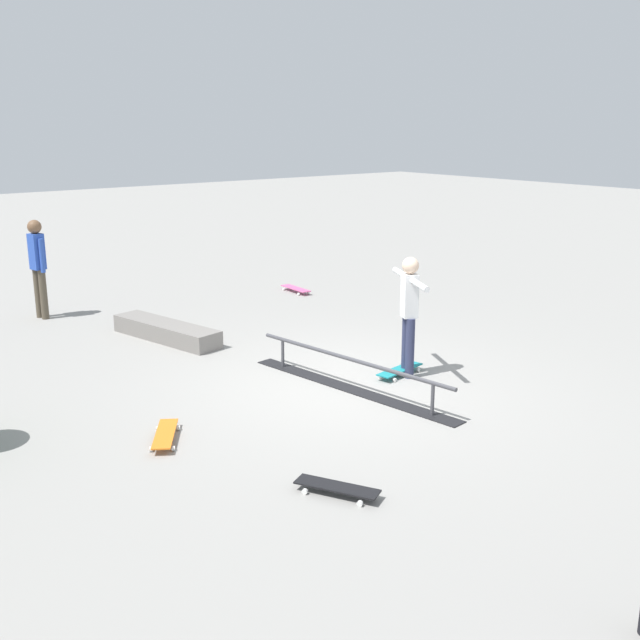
{
  "coord_description": "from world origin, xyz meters",
  "views": [
    {
      "loc": [
        -7.03,
        6.05,
        3.33
      ],
      "look_at": [
        -0.13,
        0.61,
        1.0
      ],
      "focal_mm": 42.43,
      "sensor_mm": 36.0,
      "label": 1
    }
  ],
  "objects_px": {
    "bystander_blue_shirt": "(38,263)",
    "loose_skateboard_orange": "(165,434)",
    "grind_rail": "(351,376)",
    "skate_ledge": "(166,331)",
    "skater_main": "(409,308)",
    "skateboard_main": "(400,370)",
    "loose_skateboard_black": "(337,487)",
    "loose_skateboard_pink": "(296,289)"
  },
  "relations": [
    {
      "from": "skate_ledge",
      "to": "loose_skateboard_orange",
      "type": "height_order",
      "value": "skate_ledge"
    },
    {
      "from": "grind_rail",
      "to": "loose_skateboard_black",
      "type": "height_order",
      "value": "grind_rail"
    },
    {
      "from": "skater_main",
      "to": "loose_skateboard_black",
      "type": "bearing_deg",
      "value": -28.8
    },
    {
      "from": "skater_main",
      "to": "skateboard_main",
      "type": "relative_size",
      "value": 1.96
    },
    {
      "from": "grind_rail",
      "to": "skater_main",
      "type": "xyz_separation_m",
      "value": [
        -0.06,
        -0.95,
        0.75
      ]
    },
    {
      "from": "skate_ledge",
      "to": "skater_main",
      "type": "bearing_deg",
      "value": -154.12
    },
    {
      "from": "skater_main",
      "to": "loose_skateboard_orange",
      "type": "height_order",
      "value": "skater_main"
    },
    {
      "from": "skater_main",
      "to": "skate_ledge",
      "type": "bearing_deg",
      "value": -127.71
    },
    {
      "from": "skater_main",
      "to": "loose_skateboard_orange",
      "type": "xyz_separation_m",
      "value": [
        0.08,
        3.54,
        -0.87
      ]
    },
    {
      "from": "grind_rail",
      "to": "skate_ledge",
      "type": "xyz_separation_m",
      "value": [
        3.52,
        0.79,
        -0.05
      ]
    },
    {
      "from": "grind_rail",
      "to": "loose_skateboard_orange",
      "type": "height_order",
      "value": "grind_rail"
    },
    {
      "from": "loose_skateboard_orange",
      "to": "loose_skateboard_black",
      "type": "xyz_separation_m",
      "value": [
        -2.08,
        -0.68,
        0.0
      ]
    },
    {
      "from": "skater_main",
      "to": "loose_skateboard_black",
      "type": "height_order",
      "value": "skater_main"
    },
    {
      "from": "skater_main",
      "to": "skateboard_main",
      "type": "xyz_separation_m",
      "value": [
        0.08,
        0.06,
        -0.87
      ]
    },
    {
      "from": "grind_rail",
      "to": "bystander_blue_shirt",
      "type": "distance_m",
      "value": 6.38
    },
    {
      "from": "grind_rail",
      "to": "skate_ledge",
      "type": "distance_m",
      "value": 3.6
    },
    {
      "from": "skate_ledge",
      "to": "loose_skateboard_black",
      "type": "bearing_deg",
      "value": 168.5
    },
    {
      "from": "skate_ledge",
      "to": "grind_rail",
      "type": "bearing_deg",
      "value": -167.35
    },
    {
      "from": "bystander_blue_shirt",
      "to": "loose_skateboard_black",
      "type": "bearing_deg",
      "value": -11.96
    },
    {
      "from": "grind_rail",
      "to": "loose_skateboard_pink",
      "type": "xyz_separation_m",
      "value": [
        4.97,
        -2.8,
        -0.11
      ]
    },
    {
      "from": "skateboard_main",
      "to": "skate_ledge",
      "type": "bearing_deg",
      "value": -74.55
    },
    {
      "from": "skate_ledge",
      "to": "loose_skateboard_black",
      "type": "height_order",
      "value": "skate_ledge"
    },
    {
      "from": "loose_skateboard_orange",
      "to": "loose_skateboard_black",
      "type": "height_order",
      "value": "same"
    },
    {
      "from": "skate_ledge",
      "to": "skater_main",
      "type": "xyz_separation_m",
      "value": [
        -3.58,
        -1.73,
        0.8
      ]
    },
    {
      "from": "skateboard_main",
      "to": "loose_skateboard_pink",
      "type": "bearing_deg",
      "value": -121.28
    },
    {
      "from": "skater_main",
      "to": "loose_skateboard_pink",
      "type": "relative_size",
      "value": 2.0
    },
    {
      "from": "grind_rail",
      "to": "skater_main",
      "type": "height_order",
      "value": "skater_main"
    },
    {
      "from": "grind_rail",
      "to": "loose_skateboard_orange",
      "type": "relative_size",
      "value": 4.32
    },
    {
      "from": "bystander_blue_shirt",
      "to": "loose_skateboard_pink",
      "type": "bearing_deg",
      "value": 65.3
    },
    {
      "from": "skater_main",
      "to": "skateboard_main",
      "type": "distance_m",
      "value": 0.87
    },
    {
      "from": "skater_main",
      "to": "loose_skateboard_black",
      "type": "xyz_separation_m",
      "value": [
        -1.99,
        2.87,
        -0.87
      ]
    },
    {
      "from": "skater_main",
      "to": "bystander_blue_shirt",
      "type": "relative_size",
      "value": 0.95
    },
    {
      "from": "skateboard_main",
      "to": "loose_skateboard_orange",
      "type": "height_order",
      "value": "same"
    },
    {
      "from": "skateboard_main",
      "to": "loose_skateboard_orange",
      "type": "xyz_separation_m",
      "value": [
        0.0,
        3.48,
        0.0
      ]
    },
    {
      "from": "skate_ledge",
      "to": "loose_skateboard_pink",
      "type": "bearing_deg",
      "value": -67.99
    },
    {
      "from": "grind_rail",
      "to": "bystander_blue_shirt",
      "type": "height_order",
      "value": "bystander_blue_shirt"
    },
    {
      "from": "skateboard_main",
      "to": "loose_skateboard_black",
      "type": "xyz_separation_m",
      "value": [
        -2.07,
        2.81,
        0.0
      ]
    },
    {
      "from": "grind_rail",
      "to": "loose_skateboard_black",
      "type": "xyz_separation_m",
      "value": [
        -2.05,
        1.92,
        -0.11
      ]
    },
    {
      "from": "skateboard_main",
      "to": "loose_skateboard_black",
      "type": "height_order",
      "value": "same"
    },
    {
      "from": "bystander_blue_shirt",
      "to": "loose_skateboard_orange",
      "type": "relative_size",
      "value": 2.2
    },
    {
      "from": "grind_rail",
      "to": "skateboard_main",
      "type": "xyz_separation_m",
      "value": [
        0.02,
        -0.89,
        -0.11
      ]
    },
    {
      "from": "loose_skateboard_pink",
      "to": "grind_rail",
      "type": "bearing_deg",
      "value": -26.53
    }
  ]
}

